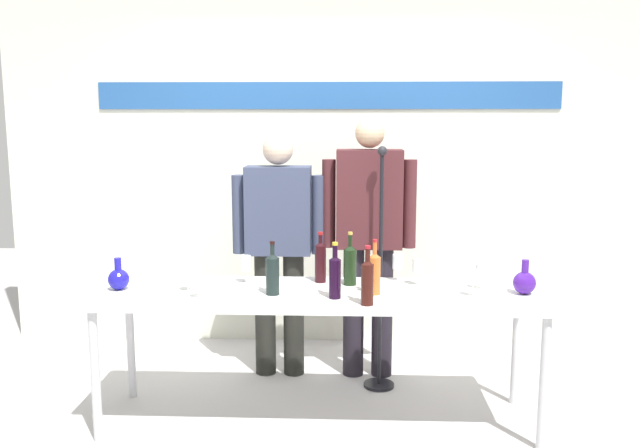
{
  "coord_description": "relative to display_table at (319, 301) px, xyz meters",
  "views": [
    {
      "loc": [
        0.16,
        -3.65,
        1.74
      ],
      "look_at": [
        0.0,
        0.15,
        1.14
      ],
      "focal_mm": 37.37,
      "sensor_mm": 36.0,
      "label": 1
    }
  ],
  "objects": [
    {
      "name": "ground_plane",
      "position": [
        0.0,
        0.0,
        -0.72
      ],
      "size": [
        10.0,
        10.0,
        0.0
      ],
      "primitive_type": "plane",
      "color": "#BBB7B8"
    },
    {
      "name": "back_wall",
      "position": [
        0.0,
        1.48,
        0.78
      ],
      "size": [
        4.95,
        0.11,
        3.0
      ],
      "color": "silver",
      "rests_on": "ground"
    },
    {
      "name": "display_table",
      "position": [
        0.0,
        0.0,
        0.0
      ],
      "size": [
        2.51,
        0.68,
        0.78
      ],
      "color": "silver",
      "rests_on": "ground"
    },
    {
      "name": "decanter_blue_left",
      "position": [
        -1.14,
        -0.01,
        0.12
      ],
      "size": [
        0.12,
        0.12,
        0.18
      ],
      "color": "#1E1AAD",
      "rests_on": "display_table"
    },
    {
      "name": "decanter_blue_right",
      "position": [
        1.14,
        -0.01,
        0.13
      ],
      "size": [
        0.13,
        0.13,
        0.19
      ],
      "color": "#471B92",
      "rests_on": "display_table"
    },
    {
      "name": "presenter_left",
      "position": [
        -0.3,
        0.72,
        0.22
      ],
      "size": [
        0.62,
        0.22,
        1.64
      ],
      "color": "black",
      "rests_on": "ground"
    },
    {
      "name": "presenter_right",
      "position": [
        0.3,
        0.72,
        0.28
      ],
      "size": [
        0.62,
        0.22,
        1.74
      ],
      "color": "black",
      "rests_on": "ground"
    },
    {
      "name": "wine_bottle_0",
      "position": [
        0.0,
        0.21,
        0.19
      ],
      "size": [
        0.07,
        0.07,
        0.3
      ],
      "color": "black",
      "rests_on": "display_table"
    },
    {
      "name": "wine_bottle_1",
      "position": [
        0.09,
        -0.14,
        0.19
      ],
      "size": [
        0.06,
        0.06,
        0.31
      ],
      "color": "black",
      "rests_on": "display_table"
    },
    {
      "name": "wine_bottle_2",
      "position": [
        -0.25,
        -0.08,
        0.18
      ],
      "size": [
        0.08,
        0.08,
        0.3
      ],
      "color": "black",
      "rests_on": "display_table"
    },
    {
      "name": "wine_bottle_3",
      "position": [
        0.26,
        -0.27,
        0.19
      ],
      "size": [
        0.07,
        0.07,
        0.32
      ],
      "color": "#36120D",
      "rests_on": "display_table"
    },
    {
      "name": "wine_bottle_4",
      "position": [
        0.18,
        0.16,
        0.18
      ],
      "size": [
        0.08,
        0.08,
        0.31
      ],
      "color": "black",
      "rests_on": "display_table"
    },
    {
      "name": "wine_bottle_5",
      "position": [
        0.31,
        -0.05,
        0.18
      ],
      "size": [
        0.07,
        0.07,
        0.31
      ],
      "color": "orange",
      "rests_on": "display_table"
    },
    {
      "name": "wine_glass_left_0",
      "position": [
        -0.65,
        -0.18,
        0.16
      ],
      "size": [
        0.06,
        0.06,
        0.14
      ],
      "color": "white",
      "rests_on": "display_table"
    },
    {
      "name": "wine_glass_left_1",
      "position": [
        -0.76,
        0.23,
        0.15
      ],
      "size": [
        0.06,
        0.06,
        0.14
      ],
      "color": "white",
      "rests_on": "display_table"
    },
    {
      "name": "wine_glass_left_2",
      "position": [
        -0.44,
        0.17,
        0.17
      ],
      "size": [
        0.06,
        0.06,
        0.17
      ],
      "color": "white",
      "rests_on": "display_table"
    },
    {
      "name": "wine_glass_left_3",
      "position": [
        -0.74,
        -0.03,
        0.15
      ],
      "size": [
        0.06,
        0.06,
        0.14
      ],
      "color": "white",
      "rests_on": "display_table"
    },
    {
      "name": "wine_glass_right_0",
      "position": [
        0.85,
        -0.07,
        0.16
      ],
      "size": [
        0.06,
        0.06,
        0.14
      ],
      "color": "white",
      "rests_on": "display_table"
    },
    {
      "name": "wine_glass_right_1",
      "position": [
        0.92,
        0.08,
        0.16
      ],
      "size": [
        0.07,
        0.07,
        0.15
      ],
      "color": "white",
      "rests_on": "display_table"
    },
    {
      "name": "wine_glass_right_2",
      "position": [
        0.57,
        0.16,
        0.17
      ],
      "size": [
        0.06,
        0.06,
        0.15
      ],
      "color": "white",
      "rests_on": "display_table"
    },
    {
      "name": "wine_glass_right_3",
      "position": [
        0.46,
        0.27,
        0.17
      ],
      "size": [
        0.06,
        0.06,
        0.16
      ],
      "color": "white",
      "rests_on": "display_table"
    },
    {
      "name": "microphone_stand",
      "position": [
        0.37,
        0.52,
        -0.19
      ],
      "size": [
        0.2,
        0.2,
        1.57
      ],
      "color": "black",
      "rests_on": "ground"
    }
  ]
}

